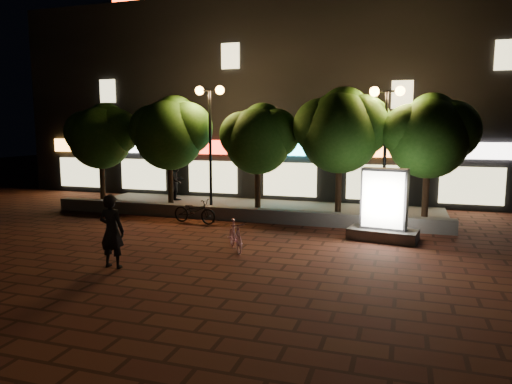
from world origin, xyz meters
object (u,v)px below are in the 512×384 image
at_px(tree_mid, 259,136).
at_px(pedestrian, 176,181).
at_px(tree_far_right, 430,133).
at_px(scooter_pink, 235,236).
at_px(street_lamp_left, 210,116).
at_px(street_lamp_right, 386,119).
at_px(rider, 112,231).
at_px(scooter_parked, 195,211).
at_px(ad_kiosk, 384,211).
at_px(tree_left, 171,131).
at_px(tree_far_left, 102,134).
at_px(tree_right, 342,128).

bearing_deg(tree_mid, pedestrian, 159.87).
relative_size(tree_far_right, scooter_pink, 3.21).
height_order(tree_far_right, street_lamp_left, street_lamp_left).
height_order(street_lamp_right, rider, street_lamp_right).
xyz_separation_m(scooter_parked, pedestrian, (-2.91, 4.18, 0.58)).
height_order(street_lamp_right, pedestrian, street_lamp_right).
bearing_deg(tree_far_right, scooter_parked, -163.43).
relative_size(scooter_pink, pedestrian, 0.77).
bearing_deg(scooter_pink, tree_mid, 66.91).
bearing_deg(tree_mid, tree_far_right, 0.00).
xyz_separation_m(tree_mid, rider, (-1.40, -8.17, -2.26)).
distance_m(tree_mid, ad_kiosk, 6.33).
height_order(tree_left, ad_kiosk, tree_left).
bearing_deg(tree_mid, ad_kiosk, -30.46).
bearing_deg(tree_far_right, tree_far_left, -180.00).
bearing_deg(tree_far_left, scooter_pink, -33.55).
height_order(tree_right, street_lamp_right, tree_right).
distance_m(ad_kiosk, scooter_parked, 6.90).
distance_m(tree_mid, pedestrian, 5.44).
bearing_deg(ad_kiosk, street_lamp_right, 92.92).
bearing_deg(tree_mid, scooter_pink, -79.70).
height_order(rider, scooter_parked, rider).
height_order(street_lamp_left, scooter_pink, street_lamp_left).
xyz_separation_m(tree_left, ad_kiosk, (9.08, -2.99, -2.52)).
distance_m(tree_far_left, tree_right, 10.81).
distance_m(tree_mid, tree_right, 3.32).
distance_m(tree_left, tree_right, 7.30).
height_order(tree_mid, rider, tree_mid).
distance_m(street_lamp_right, rider, 10.56).
relative_size(tree_far_left, scooter_parked, 2.58).
bearing_deg(tree_right, rider, -119.97).
bearing_deg(street_lamp_right, tree_right, 170.90).
relative_size(tree_far_left, tree_far_right, 0.97).
distance_m(ad_kiosk, pedestrian, 10.85).
height_order(tree_left, street_lamp_left, street_lamp_left).
bearing_deg(ad_kiosk, tree_far_right, 64.71).
xyz_separation_m(street_lamp_right, ad_kiosk, (0.14, -2.73, -2.96)).
bearing_deg(tree_far_left, street_lamp_left, -2.76).
distance_m(rider, pedestrian, 10.42).
bearing_deg(rider, tree_right, -118.49).
bearing_deg(scooter_pink, tree_far_left, 113.05).
relative_size(tree_far_right, scooter_parked, 2.66).
bearing_deg(street_lamp_left, tree_mid, 7.31).
distance_m(tree_mid, scooter_parked, 4.09).
distance_m(tree_left, street_lamp_left, 2.05).
xyz_separation_m(tree_mid, tree_far_right, (6.50, 0.00, 0.15)).
height_order(street_lamp_right, ad_kiosk, street_lamp_right).
xyz_separation_m(street_lamp_right, scooter_pink, (-3.92, -5.39, -3.45)).
relative_size(tree_far_left, tree_left, 0.95).
distance_m(tree_right, scooter_pink, 6.85).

